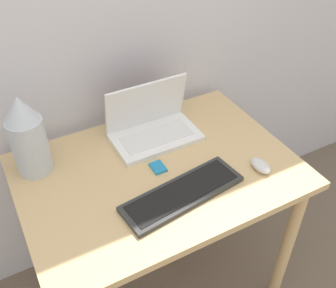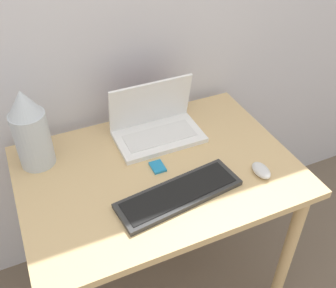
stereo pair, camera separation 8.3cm
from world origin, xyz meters
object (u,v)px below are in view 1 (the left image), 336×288
(laptop, at_px, (152,125))
(keyboard, at_px, (183,193))
(mouse, at_px, (261,166))
(vase, at_px, (27,136))
(mp3_player, at_px, (158,167))

(laptop, xyz_separation_m, keyboard, (-0.06, -0.35, -0.04))
(keyboard, xyz_separation_m, mouse, (0.32, -0.02, 0.01))
(mouse, bearing_deg, keyboard, 176.18)
(mouse, height_order, vase, vase)
(mouse, relative_size, vase, 0.29)
(keyboard, relative_size, mp3_player, 6.98)
(keyboard, bearing_deg, laptop, 80.14)
(vase, bearing_deg, laptop, -2.74)
(keyboard, height_order, vase, vase)
(mouse, relative_size, mp3_player, 1.39)
(keyboard, bearing_deg, vase, 137.56)
(mp3_player, bearing_deg, vase, 151.85)
(keyboard, xyz_separation_m, vase, (-0.41, 0.37, 0.14))
(laptop, bearing_deg, mp3_player, -111.38)
(laptop, relative_size, mp3_player, 5.29)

